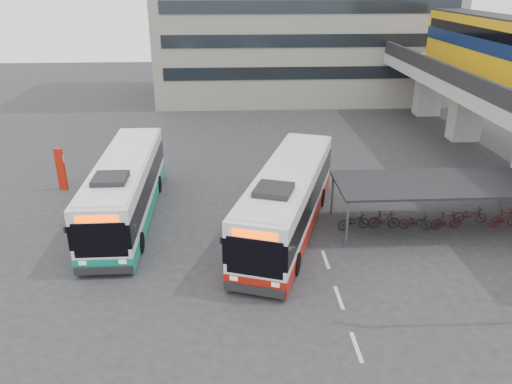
{
  "coord_description": "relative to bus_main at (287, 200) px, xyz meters",
  "views": [
    {
      "loc": [
        -1.87,
        -19.89,
        12.14
      ],
      "look_at": [
        -0.56,
        3.52,
        2.0
      ],
      "focal_mm": 35.0,
      "sensor_mm": 36.0,
      "label": 1
    }
  ],
  "objects": [
    {
      "name": "road_markings",
      "position": [
        1.48,
        -6.03,
        -1.71
      ],
      "size": [
        0.15,
        7.6,
        0.01
      ],
      "color": "beige",
      "rests_on": "ground"
    },
    {
      "name": "bus_main",
      "position": [
        0.0,
        0.0,
        0.0
      ],
      "size": [
        6.55,
        12.7,
        3.69
      ],
      "rotation": [
        0.0,
        0.0,
        -0.33
      ],
      "color": "white",
      "rests_on": "ground"
    },
    {
      "name": "sign_totem_north",
      "position": [
        -13.21,
        6.2,
        -0.35
      ],
      "size": [
        0.57,
        0.29,
        2.65
      ],
      "rotation": [
        0.0,
        0.0,
        -0.24
      ],
      "color": "#B31A0B",
      "rests_on": "ground"
    },
    {
      "name": "viaduct",
      "position": [
        15.98,
        10.18,
        4.52
      ],
      "size": [
        8.0,
        32.0,
        9.68
      ],
      "color": "gray",
      "rests_on": "ground"
    },
    {
      "name": "bus_teal",
      "position": [
        -8.49,
        2.05,
        -0.04
      ],
      "size": [
        2.7,
        12.24,
        3.61
      ],
      "rotation": [
        0.0,
        0.0,
        0.0
      ],
      "color": "white",
      "rests_on": "ground"
    },
    {
      "name": "ground",
      "position": [
        -1.02,
        -3.03,
        -1.72
      ],
      "size": [
        120.0,
        120.0,
        0.0
      ],
      "primitive_type": "plane",
      "color": "#28282B",
      "rests_on": "ground"
    },
    {
      "name": "pedestrian",
      "position": [
        -7.38,
        2.09,
        -0.92
      ],
      "size": [
        0.49,
        0.65,
        1.59
      ],
      "primitive_type": "imported",
      "rotation": [
        0.0,
        0.0,
        1.36
      ],
      "color": "black",
      "rests_on": "ground"
    },
    {
      "name": "bike_shelter",
      "position": [
        7.45,
        -0.03,
        -0.27
      ],
      "size": [
        10.0,
        4.0,
        2.54
      ],
      "color": "#595B60",
      "rests_on": "ground"
    }
  ]
}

